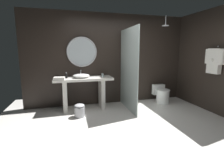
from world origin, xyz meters
The scene contains 14 objects.
ground_plane centered at (0.00, 0.00, 0.00)m, with size 5.76×5.76×0.00m, color silver.
back_wall_panel centered at (0.00, 1.90, 1.30)m, with size 4.80×0.10×2.60m, color black.
side_wall_right centered at (2.35, 0.76, 1.30)m, with size 0.10×2.47×2.60m, color black.
vanity_counter centered at (-0.82, 1.54, 0.57)m, with size 1.52×0.58×0.85m.
vessel_sink centered at (-0.88, 1.53, 0.91)m, with size 0.44×0.36×0.19m.
tumbler_cup centered at (-0.31, 1.52, 0.90)m, with size 0.06×0.06×0.09m, color silver.
soap_dispenser centered at (-1.26, 1.56, 0.92)m, with size 0.05×0.05×0.15m.
round_wall_mirror centered at (-0.82, 1.81, 1.52)m, with size 0.82×0.04×0.82m.
shower_glass_panel centered at (0.32, 1.22, 1.06)m, with size 0.02×1.26×2.13m, color silver.
rain_shower_head centered at (1.45, 1.38, 2.26)m, with size 0.19×0.19×0.27m.
hanging_bathrobe centered at (2.21, 0.42, 1.35)m, with size 0.20×0.51×0.67m.
toilet centered at (1.49, 1.46, 0.25)m, with size 0.39×0.55×0.52m.
waste_bin centered at (-0.98, 1.00, 0.16)m, with size 0.24×0.24×0.32m.
folded_hand_towel centered at (-1.42, 1.35, 0.89)m, with size 0.25×0.17×0.07m, color silver.
Camera 1 is at (-1.17, -2.70, 1.56)m, focal length 25.77 mm.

